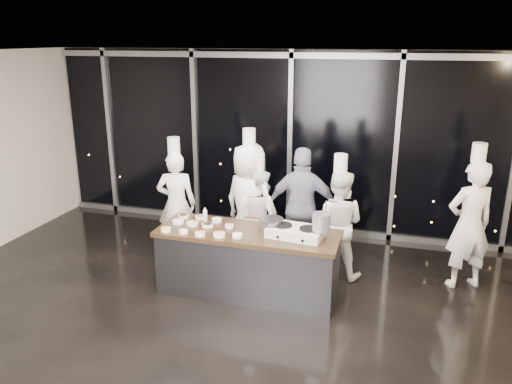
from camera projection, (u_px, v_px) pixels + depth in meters
ground at (226, 326)px, 6.13m from camera, size 9.00×9.00×0.00m
room_shell at (238, 147)px, 5.41m from camera, size 9.02×7.02×3.21m
window_wall at (291, 143)px, 8.79m from camera, size 8.90×0.11×3.20m
demo_counter at (248, 262)px, 6.82m from camera, size 2.46×0.86×0.90m
stove at (296, 232)px, 6.50m from camera, size 0.75×0.51×0.14m
frying_pan at (271, 220)px, 6.61m from camera, size 0.56×0.34×0.05m
stock_pot at (321, 222)px, 6.31m from camera, size 0.25×0.25×0.22m
prep_bowls at (200, 225)px, 6.82m from camera, size 1.12×0.72×0.05m
squeeze_bottle at (205, 214)px, 7.04m from camera, size 0.06×0.06×0.21m
chef_far_left at (177, 203)px, 7.94m from camera, size 0.70×0.55×1.92m
chef_left at (249, 203)px, 7.70m from camera, size 1.07×0.88×2.10m
chef_center at (258, 215)px, 7.70m from camera, size 0.88×0.78×1.73m
guest at (303, 208)px, 7.53m from camera, size 1.12×0.53×1.85m
chef_right at (338, 223)px, 7.22m from camera, size 0.84×0.68×1.84m
chef_side at (469, 224)px, 6.85m from camera, size 0.79×0.69×2.07m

